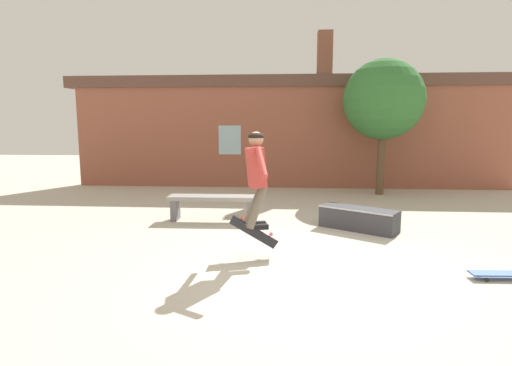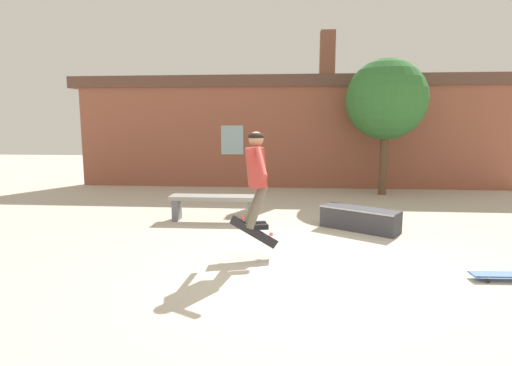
% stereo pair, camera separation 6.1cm
% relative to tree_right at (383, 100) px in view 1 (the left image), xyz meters
% --- Properties ---
extents(ground_plane, '(40.00, 40.00, 0.00)m').
position_rel_tree_right_xyz_m(ground_plane, '(-2.54, -6.09, -2.63)').
color(ground_plane, beige).
extents(building_backdrop, '(14.26, 0.52, 4.75)m').
position_rel_tree_right_xyz_m(building_backdrop, '(-2.53, 1.23, -0.81)').
color(building_backdrop, '#93513D').
rests_on(building_backdrop, ground_plane).
extents(tree_right, '(2.20, 2.20, 3.75)m').
position_rel_tree_right_xyz_m(tree_right, '(0.00, 0.00, 0.00)').
color(tree_right, brown).
rests_on(tree_right, ground_plane).
extents(park_bench, '(1.80, 0.46, 0.52)m').
position_rel_tree_right_xyz_m(park_bench, '(-4.17, -3.46, -2.26)').
color(park_bench, gray).
rests_on(park_bench, ground_plane).
extents(skate_ledge, '(1.46, 1.18, 0.42)m').
position_rel_tree_right_xyz_m(skate_ledge, '(-1.31, -3.99, -2.43)').
color(skate_ledge, '#38383D').
rests_on(skate_ledge, ground_plane).
extents(skater, '(0.40, 1.27, 1.38)m').
position_rel_tree_right_xyz_m(skater, '(-3.11, -5.82, -1.34)').
color(skater, '#B23833').
extents(skateboard_flipping, '(0.74, 0.23, 0.53)m').
position_rel_tree_right_xyz_m(skateboard_flipping, '(-3.15, -5.72, -2.25)').
color(skateboard_flipping, black).
extents(skateboard_resting, '(0.82, 0.25, 0.08)m').
position_rel_tree_right_xyz_m(skateboard_resting, '(0.09, -6.34, -2.56)').
color(skateboard_resting, '#2D519E').
rests_on(skateboard_resting, ground_plane).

